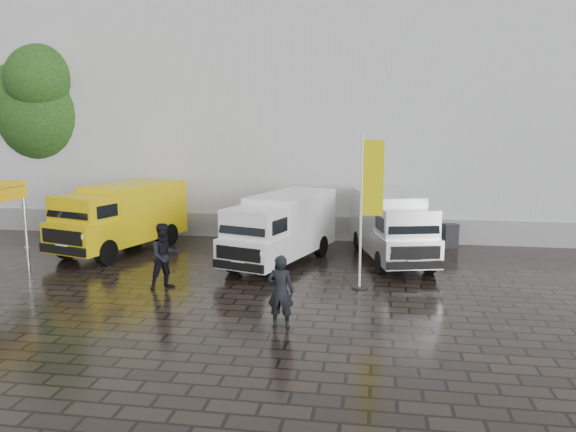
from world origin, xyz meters
name	(u,v)px	position (x,y,z in m)	size (l,w,h in m)	color
ground	(322,298)	(0.00, 0.00, 0.00)	(120.00, 120.00, 0.00)	black
exhibition_hall	(390,101)	(2.00, 16.00, 6.00)	(44.00, 16.00, 12.00)	silver
hall_plinth	(390,230)	(2.00, 7.95, 0.50)	(44.00, 0.15, 1.00)	gray
van_yellow	(120,219)	(-8.13, 4.53, 1.27)	(2.12, 5.50, 2.54)	#DEBE0B
van_white	(280,230)	(-1.83, 3.67, 1.19)	(1.83, 5.48, 2.38)	white
van_silver	(391,228)	(1.97, 4.70, 1.18)	(1.82, 5.47, 2.37)	silver
flagpole	(367,204)	(1.17, 1.19, 2.51)	(0.88, 0.50, 4.55)	black
tree	(51,109)	(-13.72, 9.50, 5.50)	(4.78, 4.78, 8.57)	black
wheelie_bin	(450,236)	(4.31, 7.31, 0.47)	(0.57, 0.57, 0.94)	black
person_front	(281,291)	(-0.77, -2.40, 0.89)	(0.65, 0.42, 1.77)	black
person_tent	(165,256)	(-4.68, 0.21, 0.98)	(0.95, 0.74, 1.96)	black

